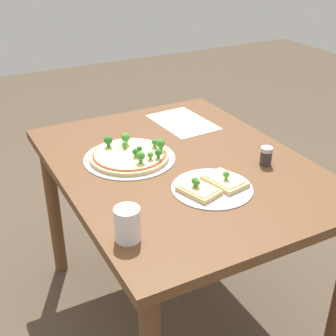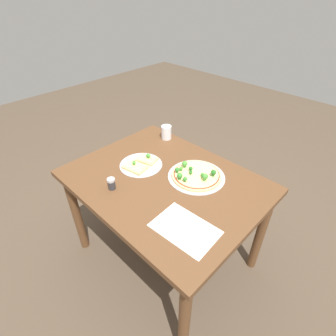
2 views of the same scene
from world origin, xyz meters
name	(u,v)px [view 1 (image 1 of 2)]	position (x,y,z in m)	size (l,w,h in m)	color
ground_plane	(179,309)	(0.00, 0.00, 0.00)	(8.00, 8.00, 0.00)	brown
dining_table	(180,185)	(0.00, 0.00, 0.64)	(1.15, 0.89, 0.74)	brown
pizza_tray_whole	(130,155)	(0.12, 0.15, 0.75)	(0.35, 0.35, 0.07)	#B7B7BC
pizza_tray_slice	(212,186)	(-0.22, 0.00, 0.75)	(0.28, 0.28, 0.06)	#B7B7BC
drinking_cup	(127,224)	(-0.34, 0.36, 0.79)	(0.08, 0.08, 0.10)	white
condiment_shaker	(266,156)	(-0.16, -0.27, 0.78)	(0.05, 0.05, 0.07)	#333338
paper_menu	(183,122)	(0.34, -0.20, 0.74)	(0.31, 0.21, 0.00)	white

